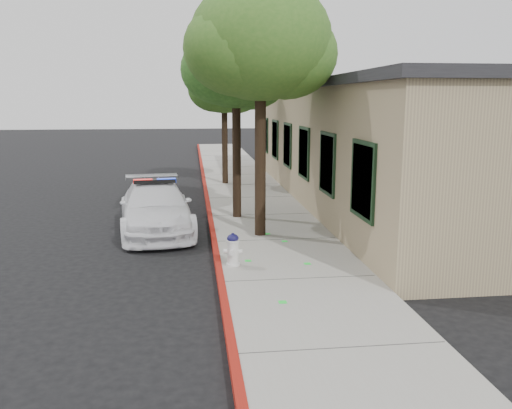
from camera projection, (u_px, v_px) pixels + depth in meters
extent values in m
plane|color=black|center=(218.00, 289.00, 10.27)|extent=(120.00, 120.00, 0.00)
cube|color=gray|center=(275.00, 242.00, 13.37)|extent=(3.20, 60.00, 0.15)
cube|color=#9F1F11|center=(215.00, 244.00, 13.19)|extent=(0.14, 60.00, 0.16)
cube|color=tan|center=(386.00, 145.00, 19.44)|extent=(7.00, 20.00, 4.00)
cube|color=black|center=(389.00, 86.00, 19.03)|extent=(7.30, 20.30, 0.24)
cube|color=black|center=(363.00, 180.00, 11.24)|extent=(0.08, 1.48, 1.68)
cube|color=black|center=(327.00, 164.00, 14.16)|extent=(0.08, 1.48, 1.68)
cube|color=black|center=(304.00, 153.00, 17.09)|extent=(0.08, 1.48, 1.68)
cube|color=black|center=(287.00, 145.00, 20.01)|extent=(0.08, 1.48, 1.68)
cube|color=black|center=(275.00, 139.00, 22.93)|extent=(0.08, 1.48, 1.68)
cube|color=black|center=(266.00, 135.00, 25.85)|extent=(0.08, 1.48, 1.68)
cube|color=black|center=(258.00, 131.00, 28.77)|extent=(0.08, 1.48, 1.68)
imported|color=white|center=(156.00, 207.00, 14.70)|extent=(2.44, 4.90, 1.37)
cube|color=black|center=(155.00, 181.00, 14.56)|extent=(1.22, 0.41, 0.10)
cube|color=red|center=(143.00, 181.00, 14.49)|extent=(0.54, 0.30, 0.11)
cube|color=#0B27C9|center=(166.00, 180.00, 14.63)|extent=(0.54, 0.30, 0.11)
cylinder|color=silver|center=(233.00, 264.00, 11.26)|extent=(0.29, 0.29, 0.05)
cylinder|color=silver|center=(233.00, 252.00, 11.21)|extent=(0.24, 0.24, 0.48)
cylinder|color=silver|center=(233.00, 241.00, 11.16)|extent=(0.28, 0.28, 0.03)
ellipsoid|color=#13103D|center=(233.00, 238.00, 11.15)|extent=(0.25, 0.25, 0.19)
cylinder|color=#13103D|center=(233.00, 234.00, 11.13)|extent=(0.06, 0.06, 0.05)
cylinder|color=silver|center=(226.00, 251.00, 11.22)|extent=(0.12, 0.11, 0.10)
cylinder|color=silver|center=(240.00, 251.00, 11.20)|extent=(0.12, 0.11, 0.10)
cylinder|color=silver|center=(232.00, 252.00, 11.06)|extent=(0.14, 0.13, 0.12)
cylinder|color=black|center=(260.00, 160.00, 13.48)|extent=(0.29, 0.29, 3.95)
ellipsoid|color=#315D1D|center=(260.00, 40.00, 12.90)|extent=(3.51, 3.51, 2.98)
ellipsoid|color=#315D1D|center=(285.00, 54.00, 13.13)|extent=(2.63, 2.63, 2.24)
ellipsoid|color=#315D1D|center=(240.00, 48.00, 12.74)|extent=(2.74, 2.74, 2.33)
cylinder|color=black|center=(237.00, 157.00, 15.66)|extent=(0.26, 0.26, 3.65)
ellipsoid|color=#234F18|center=(236.00, 63.00, 15.13)|extent=(3.06, 3.06, 2.60)
ellipsoid|color=#234F18|center=(250.00, 74.00, 15.49)|extent=(2.47, 2.47, 2.10)
ellipsoid|color=#234F18|center=(222.00, 70.00, 14.97)|extent=(2.37, 2.37, 2.01)
cylinder|color=black|center=(225.00, 144.00, 22.16)|extent=(0.24, 0.24, 3.30)
ellipsoid|color=#32581B|center=(224.00, 84.00, 21.67)|extent=(2.82, 2.82, 2.40)
ellipsoid|color=#32581B|center=(236.00, 91.00, 21.76)|extent=(2.17, 2.17, 1.84)
ellipsoid|color=#32581B|center=(215.00, 88.00, 21.53)|extent=(2.26, 2.26, 1.92)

